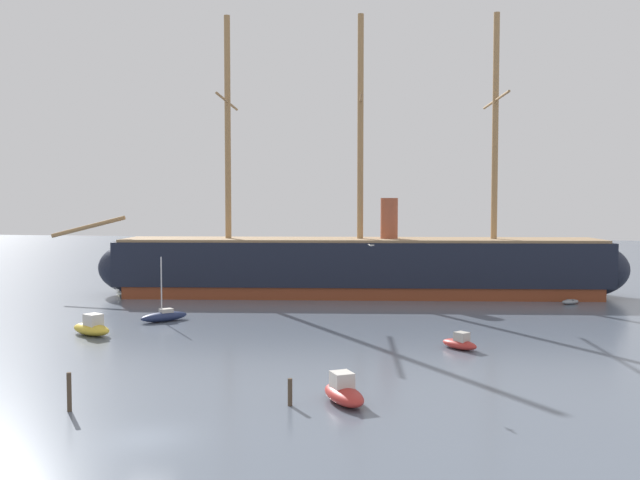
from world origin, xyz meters
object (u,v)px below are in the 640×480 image
Objects in this scene: motorboat_mid_right at (460,343)px; dinghy_far_right at (570,302)px; dinghy_distant_centre at (357,289)px; sailboat_alongside_bow at (164,316)px; mooring_piling_nearest at (290,392)px; seagull_in_flight at (371,245)px; tall_ship at (360,266)px; motorboat_far_left at (125,286)px; motorboat_mid_left at (92,328)px; motorboat_foreground_right at (344,392)px; mooring_piling_left_pair at (69,392)px.

motorboat_mid_right is 1.34× the size of dinghy_far_right.
sailboat_alongside_bow is at bearing -120.87° from dinghy_distant_centre.
seagull_in_flight reaches higher than mooring_piling_nearest.
tall_ship is 26.37m from dinghy_far_right.
motorboat_far_left is 2.63× the size of mooring_piling_nearest.
motorboat_mid_left is 0.77× the size of sailboat_alongside_bow.
motorboat_foreground_right is at bearing 19.73° from mooring_piling_nearest.
motorboat_foreground_right reaches higher than mooring_piling_nearest.
sailboat_alongside_bow is 33.01m from mooring_piling_nearest.
dinghy_distant_centre is 54.77m from mooring_piling_nearest.
mooring_piling_left_pair is at bearing -64.75° from motorboat_mid_left.
tall_ship is 29.22m from sailboat_alongside_bow.
dinghy_far_right is (21.14, 45.59, -0.35)m from motorboat_foreground_right.
dinghy_distant_centre is at bearing 60.63° from motorboat_mid_left.
motorboat_foreground_right is 4.69× the size of seagull_in_flight.
dinghy_far_right is (47.21, 28.16, -0.41)m from motorboat_mid_left.
sailboat_alongside_bow is (-17.63, -23.05, -3.41)m from tall_ship.
motorboat_foreground_right is (4.78, -48.73, -3.32)m from tall_ship.
tall_ship reaches higher than sailboat_alongside_bow.
motorboat_mid_left reaches higher than motorboat_foreground_right.
tall_ship is at bearing 95.61° from motorboat_foreground_right.
sailboat_alongside_bow reaches higher than dinghy_far_right.
motorboat_mid_left is 9.02m from sailboat_alongside_bow.
tall_ship is 38.00m from motorboat_mid_left.
motorboat_mid_right is 1.54× the size of mooring_piling_left_pair.
seagull_in_flight is at bearing -18.80° from motorboat_mid_left.
motorboat_far_left is 32.43m from dinghy_distant_centre.
sailboat_alongside_bow is at bearing 66.03° from motorboat_mid_left.
mooring_piling_left_pair is (-23.13, -21.74, 0.64)m from motorboat_mid_right.
motorboat_mid_right is 38.67m from dinghy_distant_centre.
mooring_piling_nearest is 0.72× the size of mooring_piling_left_pair.
dinghy_far_right is at bearing -16.57° from dinghy_distant_centre.
dinghy_far_right is 1.60× the size of mooring_piling_nearest.
motorboat_mid_left reaches higher than dinghy_distant_centre.
mooring_piling_left_pair reaches higher than motorboat_mid_right.
mooring_piling_left_pair is (-10.94, -53.25, -2.82)m from tall_ship.
motorboat_far_left is (-15.39, 23.11, 0.07)m from sailboat_alongside_bow.
motorboat_mid_right is at bearing 60.11° from mooring_piling_nearest.
motorboat_mid_left is (-26.08, 17.43, 0.06)m from motorboat_foreground_right.
mooring_piling_nearest is at bearing -87.28° from dinghy_distant_centre.
tall_ship reaches higher than seagull_in_flight.
sailboat_alongside_bow is 32.52m from dinghy_distant_centre.
motorboat_mid_left is at bearing -69.50° from motorboat_far_left.
tall_ship is 49.07m from motorboat_foreground_right.
seagull_in_flight is at bearing -82.10° from tall_ship.
tall_ship reaches higher than motorboat_mid_right.
motorboat_far_left is 57.70m from mooring_piling_left_pair.
sailboat_alongside_bow is 2.61× the size of dinghy_distant_centre.
motorboat_foreground_right reaches higher than dinghy_distant_centre.
mooring_piling_left_pair is at bearing -163.95° from motorboat_foreground_right.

